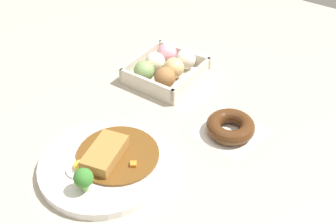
# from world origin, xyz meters

# --- Properties ---
(ground_plane) EXTENTS (1.60, 1.60, 0.00)m
(ground_plane) POSITION_xyz_m (0.00, 0.00, 0.00)
(ground_plane) COLOR #B2A893
(curry_plate) EXTENTS (0.25, 0.25, 0.07)m
(curry_plate) POSITION_xyz_m (-0.15, -0.08, 0.01)
(curry_plate) COLOR white
(curry_plate) RESTS_ON ground_plane
(donut_box) EXTENTS (0.17, 0.16, 0.06)m
(donut_box) POSITION_xyz_m (0.17, 0.00, 0.03)
(donut_box) COLOR beige
(donut_box) RESTS_ON ground_plane
(chocolate_ring_donut) EXTENTS (0.15, 0.15, 0.03)m
(chocolate_ring_donut) POSITION_xyz_m (0.08, -0.23, 0.02)
(chocolate_ring_donut) COLOR white
(chocolate_ring_donut) RESTS_ON ground_plane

